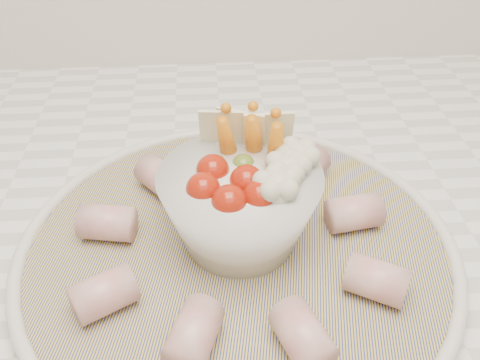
{
  "coord_description": "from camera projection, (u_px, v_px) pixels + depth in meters",
  "views": [
    {
      "loc": [
        -0.13,
        1.02,
        1.27
      ],
      "look_at": [
        -0.11,
        1.36,
        1.0
      ],
      "focal_mm": 40.0,
      "sensor_mm": 36.0,
      "label": 1
    }
  ],
  "objects": [
    {
      "name": "serving_platter",
      "position": [
        237.0,
        249.0,
        0.47
      ],
      "size": [
        0.45,
        0.45,
        0.02
      ],
      "color": "navy",
      "rests_on": "kitchen_counter"
    },
    {
      "name": "veggie_bowl",
      "position": [
        242.0,
        202.0,
        0.45
      ],
      "size": [
        0.14,
        0.14,
        0.11
      ],
      "color": "silver",
      "rests_on": "serving_platter"
    },
    {
      "name": "cured_meat_rolls",
      "position": [
        237.0,
        232.0,
        0.46
      ],
      "size": [
        0.27,
        0.28,
        0.03
      ],
      "color": "#AE4F55",
      "rests_on": "serving_platter"
    }
  ]
}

